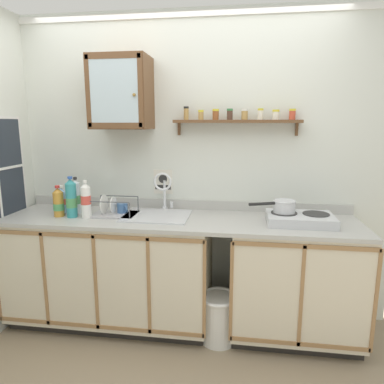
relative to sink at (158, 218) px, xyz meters
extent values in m
plane|color=gray|center=(0.18, -0.34, -0.90)|extent=(5.80, 5.80, 0.00)
cube|color=silver|center=(0.18, 0.30, 0.36)|extent=(3.40, 0.05, 2.53)
cube|color=white|center=(0.18, 0.27, 1.58)|extent=(3.40, 0.02, 0.05)
cube|color=black|center=(-0.39, -0.01, -0.86)|extent=(1.59, 0.57, 0.08)
cube|color=beige|center=(-0.39, -0.04, -0.42)|extent=(1.62, 0.63, 0.81)
cube|color=#997047|center=(-0.39, -0.36, -0.06)|extent=(1.62, 0.01, 0.03)
cube|color=#997047|center=(-0.39, -0.36, -0.77)|extent=(1.62, 0.01, 0.03)
cube|color=#997047|center=(-0.80, -0.36, -0.42)|extent=(0.02, 0.01, 0.74)
cube|color=#997047|center=(-0.39, -0.36, -0.42)|extent=(0.02, 0.01, 0.74)
cube|color=#997047|center=(0.01, -0.36, -0.42)|extent=(0.02, 0.01, 0.74)
cube|color=#997047|center=(0.42, -0.36, -0.42)|extent=(0.02, 0.01, 0.74)
cube|color=black|center=(1.08, -0.01, -0.86)|extent=(0.93, 0.57, 0.08)
cube|color=beige|center=(1.08, -0.04, -0.42)|extent=(0.95, 0.63, 0.81)
cube|color=#997047|center=(1.08, -0.36, -0.06)|extent=(0.95, 0.01, 0.03)
cube|color=#997047|center=(1.08, -0.36, -0.77)|extent=(0.95, 0.01, 0.03)
cube|color=#997047|center=(0.61, -0.36, -0.42)|extent=(0.02, 0.01, 0.74)
cube|color=#997047|center=(1.08, -0.36, -0.42)|extent=(0.02, 0.01, 0.74)
cube|color=#997047|center=(1.56, -0.36, -0.42)|extent=(0.02, 0.01, 0.74)
cube|color=#B2B2AD|center=(0.18, -0.04, 0.00)|extent=(2.76, 0.66, 0.03)
cube|color=#B2B2AD|center=(0.18, 0.26, 0.05)|extent=(2.76, 0.02, 0.08)
cube|color=silver|center=(0.00, -0.02, 0.02)|extent=(0.51, 0.42, 0.01)
cube|color=slate|center=(0.00, -0.02, -0.09)|extent=(0.44, 0.34, 0.01)
cube|color=slate|center=(0.00, 0.16, -0.04)|extent=(0.44, 0.01, 0.11)
cube|color=slate|center=(0.00, -0.20, -0.04)|extent=(0.44, 0.01, 0.11)
cylinder|color=#4C4C51|center=(0.00, -0.02, -0.09)|extent=(0.04, 0.04, 0.01)
cylinder|color=silver|center=(0.01, 0.21, 0.03)|extent=(0.05, 0.05, 0.02)
cylinder|color=silver|center=(0.01, 0.21, 0.15)|extent=(0.02, 0.02, 0.23)
torus|color=silver|center=(0.01, 0.14, 0.27)|extent=(0.15, 0.02, 0.15)
cylinder|color=silver|center=(0.07, 0.21, 0.06)|extent=(0.02, 0.02, 0.05)
cube|color=silver|center=(1.09, -0.06, 0.05)|extent=(0.48, 0.33, 0.07)
cylinder|color=#2D2D2D|center=(0.98, -0.03, 0.09)|extent=(0.19, 0.19, 0.01)
cylinder|color=#2D2D2D|center=(1.21, -0.03, 0.09)|extent=(0.19, 0.19, 0.01)
cylinder|color=black|center=(0.98, -0.21, 0.05)|extent=(0.03, 0.02, 0.03)
cylinder|color=black|center=(1.21, -0.21, 0.05)|extent=(0.03, 0.02, 0.03)
cylinder|color=silver|center=(0.98, -0.03, 0.13)|extent=(0.16, 0.16, 0.09)
torus|color=silver|center=(0.98, -0.03, 0.18)|extent=(0.17, 0.17, 0.01)
cylinder|color=black|center=(0.81, -0.10, 0.16)|extent=(0.19, 0.09, 0.02)
cylinder|color=gold|center=(-0.77, -0.12, 0.11)|extent=(0.08, 0.08, 0.19)
cone|color=gold|center=(-0.77, -0.12, 0.23)|extent=(0.08, 0.08, 0.04)
cylinder|color=red|center=(-0.77, -0.12, 0.25)|extent=(0.04, 0.04, 0.02)
cylinder|color=#4C9959|center=(-0.77, -0.12, 0.09)|extent=(0.08, 0.08, 0.05)
cylinder|color=#8CB7E0|center=(-0.81, -0.01, 0.10)|extent=(0.08, 0.08, 0.17)
cone|color=#8CB7E0|center=(-0.81, -0.01, 0.21)|extent=(0.07, 0.07, 0.03)
cylinder|color=white|center=(-0.81, -0.01, 0.23)|extent=(0.03, 0.03, 0.02)
cylinder|color=#D84C3F|center=(-0.81, -0.01, 0.11)|extent=(0.08, 0.08, 0.05)
cylinder|color=white|center=(-0.54, -0.13, 0.14)|extent=(0.07, 0.07, 0.24)
cone|color=white|center=(-0.54, -0.13, 0.27)|extent=(0.07, 0.07, 0.03)
cylinder|color=white|center=(-0.54, -0.13, 0.30)|extent=(0.03, 0.03, 0.02)
cylinder|color=#D84C3F|center=(-0.54, -0.13, 0.16)|extent=(0.08, 0.08, 0.07)
cylinder|color=silver|center=(-0.68, 0.00, 0.14)|extent=(0.07, 0.07, 0.25)
cone|color=silver|center=(-0.68, 0.00, 0.28)|extent=(0.06, 0.06, 0.03)
cylinder|color=#262626|center=(-0.68, 0.00, 0.30)|extent=(0.03, 0.03, 0.02)
cylinder|color=#4C9959|center=(-0.68, 0.00, 0.13)|extent=(0.07, 0.07, 0.07)
cylinder|color=teal|center=(-0.66, -0.13, 0.15)|extent=(0.08, 0.08, 0.27)
cone|color=teal|center=(-0.66, -0.13, 0.30)|extent=(0.08, 0.08, 0.04)
cylinder|color=#2D59B2|center=(-0.66, -0.13, 0.33)|extent=(0.04, 0.04, 0.02)
cylinder|color=#4C9959|center=(-0.66, -0.13, 0.13)|extent=(0.08, 0.08, 0.07)
cube|color=#B2B2B7|center=(-0.35, -0.02, 0.02)|extent=(0.35, 0.25, 0.01)
cylinder|color=#4C4F54|center=(-0.51, -0.14, 0.09)|extent=(0.01, 0.01, 0.12)
cylinder|color=#4C4F54|center=(-0.19, -0.14, 0.09)|extent=(0.01, 0.01, 0.12)
cylinder|color=#4C4F54|center=(-0.51, 0.09, 0.09)|extent=(0.01, 0.01, 0.12)
cylinder|color=#4C4F54|center=(-0.19, 0.09, 0.09)|extent=(0.01, 0.01, 0.12)
cylinder|color=#4C4F54|center=(-0.35, -0.14, 0.15)|extent=(0.32, 0.01, 0.01)
cylinder|color=#4C4F54|center=(-0.35, 0.09, 0.15)|extent=(0.32, 0.01, 0.01)
cylinder|color=white|center=(-0.44, -0.02, 0.10)|extent=(0.01, 0.16, 0.16)
cylinder|color=white|center=(-0.36, -0.02, 0.10)|extent=(0.01, 0.13, 0.13)
cylinder|color=#3F6699|center=(-0.30, 0.02, 0.06)|extent=(0.09, 0.09, 0.09)
torus|color=#3F6699|center=(-0.26, -0.01, 0.06)|extent=(0.05, 0.05, 0.06)
cube|color=brown|center=(-0.30, 0.11, 0.98)|extent=(0.45, 0.32, 0.56)
cube|color=silver|center=(-0.30, -0.05, 0.98)|extent=(0.37, 0.01, 0.46)
cube|color=brown|center=(-0.51, -0.05, 0.98)|extent=(0.04, 0.01, 0.53)
cube|color=brown|center=(-0.10, -0.05, 0.98)|extent=(0.04, 0.01, 0.53)
cube|color=brown|center=(-0.30, -0.05, 1.23)|extent=(0.43, 0.01, 0.04)
cube|color=brown|center=(-0.30, -0.05, 0.72)|extent=(0.43, 0.01, 0.04)
sphere|color=olive|center=(-0.14, -0.07, 0.95)|extent=(0.02, 0.02, 0.02)
cube|color=brown|center=(0.61, 0.20, 0.76)|extent=(1.00, 0.14, 0.02)
cube|color=brown|center=(0.13, 0.26, 0.69)|extent=(0.02, 0.03, 0.10)
cube|color=brown|center=(1.08, 0.26, 0.69)|extent=(0.02, 0.03, 0.10)
cylinder|color=tan|center=(0.20, 0.21, 0.81)|extent=(0.04, 0.04, 0.09)
cylinder|color=black|center=(0.20, 0.21, 0.87)|extent=(0.04, 0.04, 0.02)
cylinder|color=tan|center=(0.32, 0.20, 0.80)|extent=(0.04, 0.04, 0.06)
cylinder|color=yellow|center=(0.32, 0.20, 0.84)|extent=(0.04, 0.04, 0.02)
cylinder|color=brown|center=(0.44, 0.20, 0.80)|extent=(0.05, 0.05, 0.07)
cylinder|color=yellow|center=(0.44, 0.20, 0.84)|extent=(0.05, 0.05, 0.02)
cylinder|color=#4C3326|center=(0.55, 0.19, 0.80)|extent=(0.05, 0.05, 0.07)
cylinder|color=#33723F|center=(0.55, 0.19, 0.85)|extent=(0.05, 0.05, 0.02)
cylinder|color=tan|center=(0.67, 0.21, 0.80)|extent=(0.05, 0.05, 0.07)
cylinder|color=white|center=(0.67, 0.21, 0.84)|extent=(0.05, 0.05, 0.02)
cylinder|color=silver|center=(0.79, 0.21, 0.80)|extent=(0.04, 0.04, 0.07)
cylinder|color=yellow|center=(0.79, 0.21, 0.85)|extent=(0.05, 0.05, 0.02)
cylinder|color=silver|center=(0.90, 0.20, 0.80)|extent=(0.05, 0.05, 0.06)
cylinder|color=yellow|center=(0.90, 0.20, 0.84)|extent=(0.05, 0.05, 0.02)
cylinder|color=#CC4C33|center=(1.03, 0.22, 0.80)|extent=(0.05, 0.05, 0.07)
cylinder|color=yellow|center=(1.03, 0.22, 0.84)|extent=(0.05, 0.05, 0.02)
cube|color=silver|center=(-0.01, 0.27, 0.25)|extent=(0.16, 0.01, 0.21)
cube|color=#262626|center=(-0.01, 0.27, 0.20)|extent=(0.14, 0.00, 0.04)
cylinder|color=#262626|center=(-0.01, 0.27, 0.27)|extent=(0.07, 0.00, 0.07)
cylinder|color=silver|center=(0.51, -0.20, -0.72)|extent=(0.27, 0.27, 0.36)
torus|color=white|center=(0.51, -0.20, -0.54)|extent=(0.30, 0.30, 0.03)
camera|label=1|loc=(0.66, -2.63, 0.75)|focal=32.68mm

